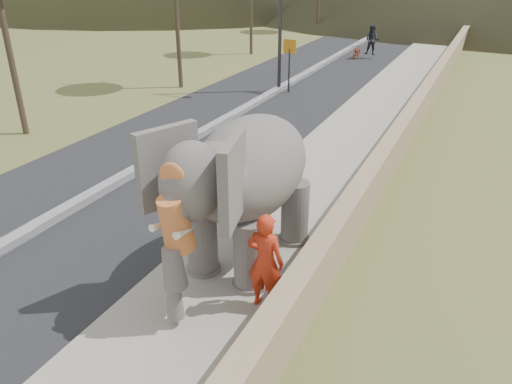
# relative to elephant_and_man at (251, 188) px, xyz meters

# --- Properties ---
(ground) EXTENTS (160.00, 160.00, 0.00)m
(ground) POSITION_rel_elephant_and_man_xyz_m (-0.02, -1.53, -1.67)
(ground) COLOR olive
(ground) RESTS_ON ground
(road) EXTENTS (7.00, 120.00, 0.03)m
(road) POSITION_rel_elephant_and_man_xyz_m (-5.02, 8.47, -1.66)
(road) COLOR black
(road) RESTS_ON ground
(median) EXTENTS (0.35, 120.00, 0.22)m
(median) POSITION_rel_elephant_and_man_xyz_m (-5.02, 8.47, -1.56)
(median) COLOR black
(median) RESTS_ON ground
(walkway) EXTENTS (3.00, 120.00, 0.15)m
(walkway) POSITION_rel_elephant_and_man_xyz_m (-0.02, 8.47, -1.60)
(walkway) COLOR #9E9687
(walkway) RESTS_ON ground
(parapet) EXTENTS (0.30, 120.00, 1.10)m
(parapet) POSITION_rel_elephant_and_man_xyz_m (1.63, 8.47, -1.12)
(parapet) COLOR tan
(parapet) RESTS_ON ground
(signboard) EXTENTS (0.60, 0.08, 2.40)m
(signboard) POSITION_rel_elephant_and_man_xyz_m (-4.52, 13.38, -0.03)
(signboard) COLOR #2D2D33
(signboard) RESTS_ON ground
(elephant_and_man) EXTENTS (2.51, 4.39, 3.07)m
(elephant_and_man) POSITION_rel_elephant_and_man_xyz_m (0.00, 0.00, 0.00)
(elephant_and_man) COLOR slate
(elephant_and_man) RESTS_ON ground
(motorcyclist) EXTENTS (1.61, 1.57, 2.01)m
(motorcyclist) POSITION_rel_elephant_and_man_xyz_m (-3.40, 23.16, -0.84)
(motorcyclist) COLOR maroon
(motorcyclist) RESTS_ON ground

